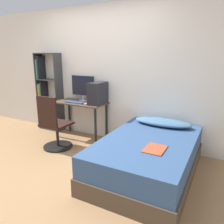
# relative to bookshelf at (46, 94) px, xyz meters

# --- Properties ---
(ground_plane) EXTENTS (14.00, 14.00, 0.00)m
(ground_plane) POSITION_rel_bookshelf_xyz_m (1.34, -1.39, -0.79)
(ground_plane) COLOR #9E754C
(wall_back) EXTENTS (8.00, 0.05, 2.50)m
(wall_back) POSITION_rel_bookshelf_xyz_m (1.34, 0.15, 0.46)
(wall_back) COLOR silver
(wall_back) RESTS_ON ground_plane
(desk) EXTENTS (1.02, 0.50, 0.73)m
(desk) POSITION_rel_bookshelf_xyz_m (1.02, -0.13, -0.19)
(desk) COLOR brown
(desk) RESTS_ON ground_plane
(bookshelf) EXTENTS (0.57, 0.24, 1.65)m
(bookshelf) POSITION_rel_bookshelf_xyz_m (0.00, 0.00, 0.00)
(bookshelf) COLOR #38383D
(bookshelf) RESTS_ON ground_plane
(office_chair) EXTENTS (0.52, 0.52, 0.96)m
(office_chair) POSITION_rel_bookshelf_xyz_m (0.92, -0.78, -0.42)
(office_chair) COLOR black
(office_chair) RESTS_ON ground_plane
(bed) EXTENTS (1.20, 1.87, 0.51)m
(bed) POSITION_rel_bookshelf_xyz_m (2.64, -0.81, -0.54)
(bed) COLOR #4C3D2D
(bed) RESTS_ON ground_plane
(pillow) EXTENTS (0.91, 0.36, 0.11)m
(pillow) POSITION_rel_bookshelf_xyz_m (2.64, -0.14, -0.23)
(pillow) COLOR teal
(pillow) RESTS_ON bed
(magazine) EXTENTS (0.24, 0.32, 0.01)m
(magazine) POSITION_rel_bookshelf_xyz_m (2.81, -1.09, -0.27)
(magazine) COLOR #B24C2D
(magazine) RESTS_ON bed
(monitor) EXTENTS (0.55, 0.18, 0.50)m
(monitor) POSITION_rel_bookshelf_xyz_m (0.98, 0.02, 0.22)
(monitor) COLOR #B7B7BC
(monitor) RESTS_ON desk
(keyboard) EXTENTS (0.40, 0.14, 0.02)m
(keyboard) POSITION_rel_bookshelf_xyz_m (0.96, -0.23, -0.05)
(keyboard) COLOR #33477A
(keyboard) RESTS_ON desk
(pc_tower) EXTENTS (0.21, 0.42, 0.40)m
(pc_tower) POSITION_rel_bookshelf_xyz_m (1.40, -0.11, 0.14)
(pc_tower) COLOR #232328
(pc_tower) RESTS_ON desk
(mouse) EXTENTS (0.06, 0.09, 0.02)m
(mouse) POSITION_rel_bookshelf_xyz_m (1.21, -0.23, -0.05)
(mouse) COLOR silver
(mouse) RESTS_ON desk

